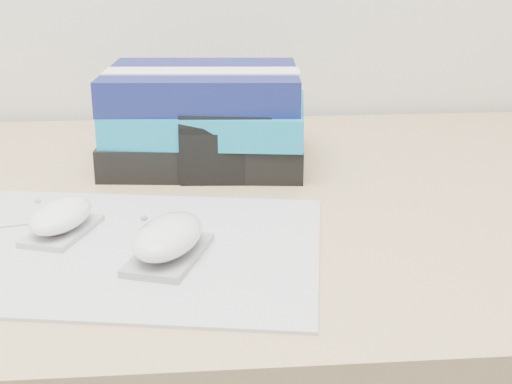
{
  "coord_description": "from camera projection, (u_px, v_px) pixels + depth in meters",
  "views": [
    {
      "loc": [
        -0.17,
        0.73,
        1.03
      ],
      "look_at": [
        -0.1,
        1.46,
        0.77
      ],
      "focal_mm": 50.0,
      "sensor_mm": 36.0,
      "label": 1
    }
  ],
  "objects": [
    {
      "name": "desk",
      "position": [
        315.0,
        325.0,
        1.05
      ],
      "size": [
        1.6,
        0.8,
        0.73
      ],
      "color": "tan",
      "rests_on": "ground"
    },
    {
      "name": "mousepad",
      "position": [
        125.0,
        247.0,
        0.73
      ],
      "size": [
        0.45,
        0.37,
        0.0
      ],
      "primitive_type": "cube",
      "rotation": [
        0.0,
        0.0,
        -0.18
      ],
      "color": "#9C9DA4",
      "rests_on": "desk"
    },
    {
      "name": "mouse_rear",
      "position": [
        61.0,
        218.0,
        0.75
      ],
      "size": [
        0.08,
        0.11,
        0.04
      ],
      "color": "#AEAEB1",
      "rests_on": "mousepad"
    },
    {
      "name": "mouse_front",
      "position": [
        168.0,
        239.0,
        0.69
      ],
      "size": [
        0.09,
        0.12,
        0.05
      ],
      "color": "#969698",
      "rests_on": "mousepad"
    },
    {
      "name": "book_stack",
      "position": [
        206.0,
        117.0,
        1.0
      ],
      "size": [
        0.3,
        0.25,
        0.13
      ],
      "color": "black",
      "rests_on": "desk"
    },
    {
      "name": "pouch",
      "position": [
        226.0,
        139.0,
        0.94
      ],
      "size": [
        0.12,
        0.09,
        0.11
      ],
      "color": "black",
      "rests_on": "desk"
    }
  ]
}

